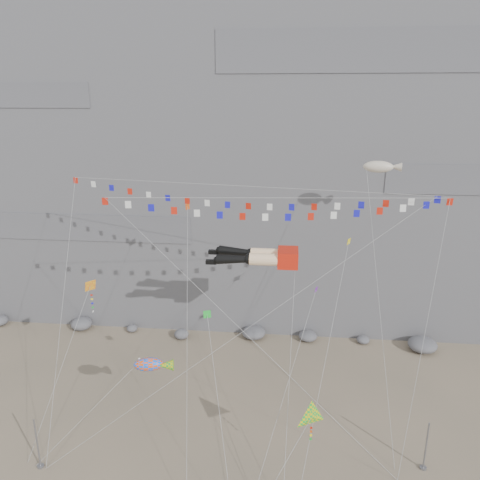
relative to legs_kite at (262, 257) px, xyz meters
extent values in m
plane|color=gray|center=(-1.34, -7.30, -13.00)|extent=(120.00, 120.00, 0.00)
cube|color=slate|center=(-1.34, 24.70, 12.00)|extent=(80.00, 28.00, 50.00)
cylinder|color=gray|center=(-15.40, -10.95, -10.95)|extent=(0.12, 0.12, 4.10)
cylinder|color=gray|center=(12.32, -8.30, -11.02)|extent=(0.12, 0.12, 3.95)
cube|color=red|center=(2.13, 0.00, 0.01)|extent=(1.70, 2.33, 1.37)
cylinder|color=#FFD29F|center=(0.12, -0.67, 0.01)|extent=(2.33, 1.02, 1.01)
sphere|color=black|center=(-1.04, -0.67, 0.01)|extent=(0.93, 0.93, 0.93)
cone|color=black|center=(-2.41, -0.66, -0.07)|extent=(2.78, 0.86, 0.95)
cube|color=black|center=(-4.26, -0.65, -0.38)|extent=(0.90, 0.41, 0.34)
cylinder|color=#FFD29F|center=(0.13, 0.70, 0.01)|extent=(2.33, 1.02, 1.01)
sphere|color=black|center=(-1.03, 0.70, 0.01)|extent=(0.93, 0.93, 0.93)
cone|color=black|center=(-2.40, 0.71, 0.14)|extent=(2.79, 0.86, 1.01)
cube|color=black|center=(-4.25, 0.72, 0.04)|extent=(0.90, 0.41, 0.34)
cylinder|color=gray|center=(2.13, -7.98, -6.47)|extent=(0.03, 0.03, 20.56)
cylinder|color=gray|center=(-8.55, -5.06, -3.57)|extent=(0.03, 0.03, 25.70)
cube|color=gray|center=(-14.92, -11.11, -12.95)|extent=(0.16, 0.16, 0.10)
cylinder|color=gray|center=(5.70, -6.34, -3.62)|extent=(0.03, 0.03, 21.76)
cube|color=gray|center=(10.22, -9.65, -12.95)|extent=(0.16, 0.16, 0.10)
cylinder|color=gray|center=(-14.67, -8.06, -6.92)|extent=(0.03, 0.03, 13.68)
cube|color=gray|center=(-16.55, -10.70, -12.95)|extent=(0.16, 0.16, 0.10)
cylinder|color=gray|center=(-11.87, -9.22, -9.55)|extent=(0.03, 0.03, 10.95)
cube|color=gray|center=(-15.79, -10.97, -12.95)|extent=(0.16, 0.16, 0.10)
cylinder|color=gray|center=(1.74, -13.47, -10.00)|extent=(0.03, 0.03, 8.76)
cylinder|color=gray|center=(10.03, -1.75, -2.99)|extent=(0.03, 0.03, 24.18)
cube|color=gray|center=(10.25, -8.61, -12.95)|extent=(0.16, 0.16, 0.10)
cylinder|color=gray|center=(-5.42, -5.52, -4.68)|extent=(0.03, 0.03, 23.19)
cylinder|color=gray|center=(2.39, -6.64, -7.60)|extent=(0.03, 0.03, 15.75)
cylinder|color=gray|center=(-2.26, -10.28, -7.82)|extent=(0.03, 0.03, 14.02)
cylinder|color=gray|center=(4.93, -7.14, -5.73)|extent=(0.03, 0.03, 21.08)
camera|label=1|loc=(1.87, -37.06, 12.86)|focal=35.00mm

